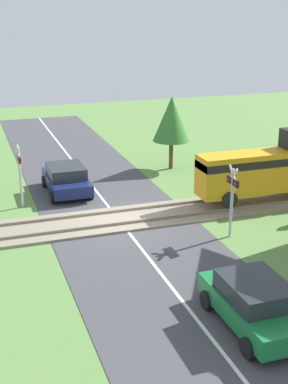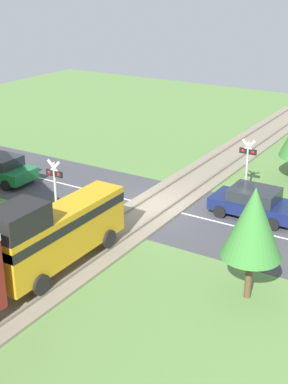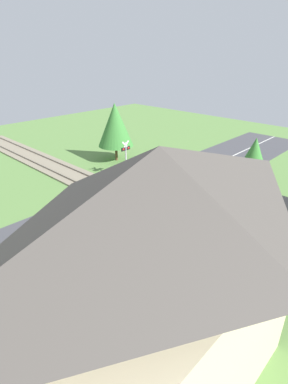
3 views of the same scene
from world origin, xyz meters
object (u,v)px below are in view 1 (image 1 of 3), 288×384
at_px(car_far_side, 255,303).
at_px(crossing_signal_west_approach, 20,168).
at_px(car_near_crossing, 66,179).
at_px(crossing_signal_east_approach, 232,192).

xyz_separation_m(car_far_side, crossing_signal_west_approach, (-12.15, -5.23, 1.14)).
xyz_separation_m(car_near_crossing, crossing_signal_east_approach, (7.49, 5.23, 1.17)).
height_order(car_far_side, crossing_signal_east_approach, crossing_signal_east_approach).
bearing_deg(crossing_signal_west_approach, car_far_side, 23.29).
bearing_deg(crossing_signal_west_approach, car_near_crossing, 119.73).
distance_m(car_far_side, crossing_signal_east_approach, 6.55).
height_order(car_near_crossing, crossing_signal_west_approach, crossing_signal_west_approach).
bearing_deg(crossing_signal_west_approach, crossing_signal_east_approach, 50.98).
xyz_separation_m(car_far_side, crossing_signal_east_approach, (-6.01, 2.35, 1.14)).
distance_m(car_near_crossing, crossing_signal_west_approach, 2.95).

